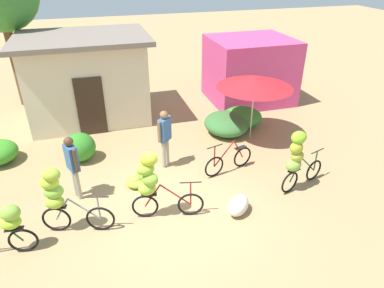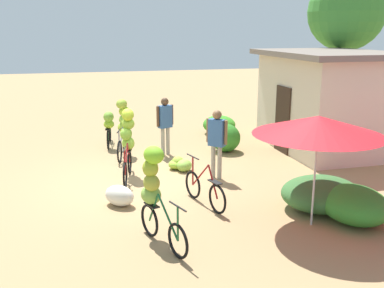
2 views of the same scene
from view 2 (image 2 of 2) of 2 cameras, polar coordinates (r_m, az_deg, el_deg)
ground_plane at (r=11.25m, az=-7.21°, el=-4.55°), size 60.00×60.00×0.00m
building_low at (r=14.34m, az=16.95°, el=5.36°), size 4.51×3.41×3.02m
tree_behind_building at (r=17.54m, az=19.19°, el=15.55°), size 2.76×2.76×5.64m
hedge_bush_front_left at (r=16.03m, az=3.50°, el=2.48°), size 1.19×1.17×0.66m
hedge_bush_front_right at (r=13.65m, az=4.31°, el=0.81°), size 0.94×0.91×0.86m
hedge_bush_mid at (r=9.64m, az=16.20°, el=-6.14°), size 1.49×1.67×0.69m
hedge_bush_by_door at (r=9.26m, az=20.06°, el=-7.27°), size 1.49×1.26×0.70m
market_umbrella at (r=8.39m, az=15.87°, el=2.32°), size 2.40×2.40×2.13m
bicycle_leftmost at (r=14.29m, az=-10.61°, el=2.35°), size 1.61×0.39×1.18m
bicycle_near_pile at (r=13.24m, az=-8.80°, el=2.69°), size 1.56×0.59×1.67m
bicycle_center_loaded at (r=11.29m, az=-8.26°, el=0.83°), size 1.65×0.50×1.74m
bicycle_by_shop at (r=9.47m, az=1.61°, el=-5.90°), size 1.57×0.47×0.97m
bicycle_rightmost at (r=7.79m, az=-4.87°, el=-5.51°), size 1.50×0.63×1.71m
banana_pile_on_ground at (r=11.90m, az=-1.56°, el=-2.60°), size 0.87×0.76×0.35m
produce_sack at (r=9.63m, az=-9.28°, el=-6.54°), size 0.81×0.80×0.44m
person_vendor at (r=13.12m, az=-3.47°, el=3.07°), size 0.34×0.54×1.72m
person_bystander at (r=10.99m, az=3.19°, el=0.92°), size 0.44×0.43×1.74m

